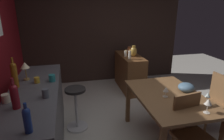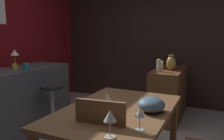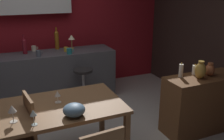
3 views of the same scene
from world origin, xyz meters
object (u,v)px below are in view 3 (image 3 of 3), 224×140
at_px(cup_mustard, 66,49).
at_px(vase_copper, 210,70).
at_px(wine_glass_right, 57,94).
at_px(wine_glass_left, 33,113).
at_px(wine_bottle_ruby, 24,45).
at_px(cup_teal, 69,51).
at_px(sideboard_cabinet, 201,104).
at_px(counter_lamp, 72,38).
at_px(cup_cream, 34,48).
at_px(dining_table, 63,112).
at_px(chair_near_window, 21,135).
at_px(cup_slate, 39,53).
at_px(pillar_candle_short, 181,71).
at_px(bar_stool, 84,88).
at_px(vase_brass, 200,70).
at_px(wine_bottle_amber, 57,39).
at_px(wine_glass_center, 12,109).
at_px(fruit_bowl, 74,110).
at_px(pillar_candle_tall, 195,70).

relative_size(cup_mustard, vase_copper, 0.57).
bearing_deg(wine_glass_right, wine_glass_left, -127.56).
bearing_deg(wine_bottle_ruby, wine_glass_left, -93.20).
height_order(wine_glass_left, cup_teal, cup_teal).
height_order(sideboard_cabinet, vase_copper, vase_copper).
bearing_deg(counter_lamp, cup_cream, 171.76).
xyz_separation_m(wine_bottle_ruby, cup_cream, (0.16, 0.14, -0.10)).
height_order(dining_table, wine_bottle_ruby, wine_bottle_ruby).
distance_m(chair_near_window, cup_slate, 1.75).
relative_size(sideboard_cabinet, cup_teal, 8.98).
relative_size(cup_mustard, pillar_candle_short, 0.52).
xyz_separation_m(bar_stool, vase_brass, (1.21, -1.36, 0.56)).
bearing_deg(chair_near_window, sideboard_cabinet, -0.78).
relative_size(wine_bottle_amber, cup_teal, 3.26).
xyz_separation_m(dining_table, cup_cream, (-0.06, 2.00, 0.29)).
relative_size(wine_bottle_ruby, pillar_candle_short, 1.61).
xyz_separation_m(wine_glass_right, cup_slate, (0.00, 1.51, 0.11)).
relative_size(cup_cream, pillar_candle_short, 0.57).
relative_size(bar_stool, wine_glass_right, 4.98).
xyz_separation_m(bar_stool, wine_bottle_ruby, (-0.83, 0.62, 0.67)).
bearing_deg(cup_teal, wine_glass_center, -119.78).
distance_m(wine_glass_left, wine_glass_right, 0.50).
height_order(chair_near_window, wine_glass_center, same).
relative_size(wine_bottle_amber, cup_cream, 3.42).
bearing_deg(fruit_bowl, wine_glass_left, -175.78).
distance_m(wine_glass_right, pillar_candle_tall, 1.91).
relative_size(fruit_bowl, pillar_candle_short, 1.10).
height_order(sideboard_cabinet, cup_slate, cup_slate).
relative_size(fruit_bowl, cup_cream, 1.94).
bearing_deg(cup_slate, wine_glass_left, -99.22).
height_order(sideboard_cabinet, cup_teal, cup_teal).
relative_size(dining_table, wine_bottle_amber, 3.29).
bearing_deg(chair_near_window, vase_copper, -0.83).
bearing_deg(cup_cream, bar_stool, -48.63).
height_order(bar_stool, cup_teal, cup_teal).
bearing_deg(cup_mustard, vase_copper, -49.48).
relative_size(wine_glass_center, pillar_candle_short, 0.86).
bearing_deg(sideboard_cabinet, wine_bottle_ruby, 138.15).
bearing_deg(wine_bottle_ruby, cup_cream, 40.67).
relative_size(dining_table, vase_brass, 5.41).
xyz_separation_m(fruit_bowl, vase_brass, (1.77, 0.18, 0.13)).
bearing_deg(wine_bottle_ruby, wine_glass_center, -98.32).
bearing_deg(wine_glass_right, wine_glass_center, -151.61).
height_order(sideboard_cabinet, pillar_candle_tall, pillar_candle_tall).
height_order(cup_cream, cup_mustard, cup_cream).
xyz_separation_m(dining_table, wine_glass_left, (-0.34, -0.32, 0.21)).
distance_m(dining_table, wine_bottle_ruby, 1.92).
bearing_deg(cup_mustard, pillar_candle_short, -55.69).
xyz_separation_m(pillar_candle_short, vase_brass, (0.19, -0.15, 0.02)).
height_order(dining_table, pillar_candle_short, pillar_candle_short).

